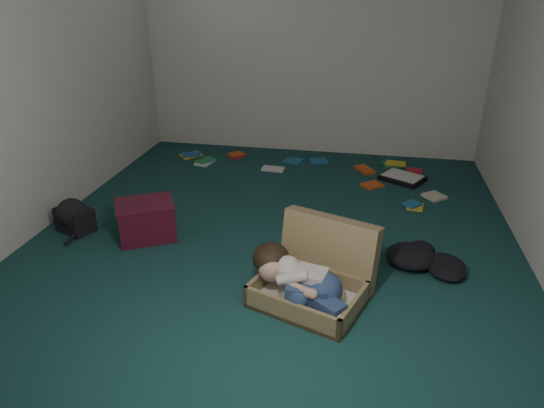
% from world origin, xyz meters
% --- Properties ---
extents(floor, '(4.50, 4.50, 0.00)m').
position_xyz_m(floor, '(0.00, 0.00, 0.00)').
color(floor, '#153C3A').
rests_on(floor, ground).
extents(wall_back, '(4.50, 0.00, 4.50)m').
position_xyz_m(wall_back, '(0.00, 2.25, 1.30)').
color(wall_back, silver).
rests_on(wall_back, ground).
extents(wall_front, '(4.50, 0.00, 4.50)m').
position_xyz_m(wall_front, '(0.00, -2.25, 1.30)').
color(wall_front, silver).
rests_on(wall_front, ground).
extents(wall_left, '(0.00, 4.50, 4.50)m').
position_xyz_m(wall_left, '(-2.00, 0.00, 1.30)').
color(wall_left, silver).
rests_on(wall_left, ground).
extents(suitcase, '(0.88, 0.87, 0.51)m').
position_xyz_m(suitcase, '(0.44, -0.80, 0.15)').
color(suitcase, '#8E794E').
rests_on(suitcase, floor).
extents(person, '(0.68, 0.54, 0.32)m').
position_xyz_m(person, '(0.33, -0.94, 0.20)').
color(person, beige).
rests_on(person, suitcase).
extents(maroon_bin, '(0.58, 0.54, 0.32)m').
position_xyz_m(maroon_bin, '(-1.04, -0.26, 0.16)').
color(maroon_bin, '#4B0F21').
rests_on(maroon_bin, floor).
extents(backpack, '(0.47, 0.43, 0.23)m').
position_xyz_m(backpack, '(-1.70, -0.27, 0.11)').
color(backpack, black).
rests_on(backpack, floor).
extents(clothing_pile, '(0.54, 0.47, 0.15)m').
position_xyz_m(clothing_pile, '(1.24, -0.28, 0.08)').
color(clothing_pile, black).
rests_on(clothing_pile, floor).
extents(paper_tray, '(0.53, 0.49, 0.06)m').
position_xyz_m(paper_tray, '(1.13, 1.45, 0.03)').
color(paper_tray, black).
rests_on(paper_tray, floor).
extents(book_scatter, '(2.99, 1.33, 0.02)m').
position_xyz_m(book_scatter, '(0.31, 1.56, 0.01)').
color(book_scatter, yellow).
rests_on(book_scatter, floor).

